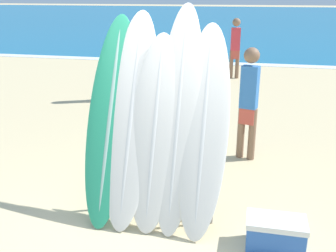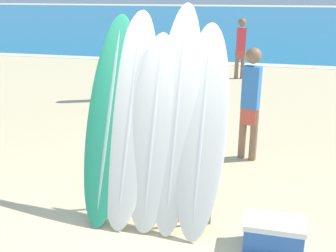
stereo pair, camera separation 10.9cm
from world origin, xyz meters
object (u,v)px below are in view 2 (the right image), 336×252
object	(u,v)px
surfboard_slot_2	(153,131)
person_far_right	(121,60)
person_mid_beach	(178,73)
surfboard_slot_4	(202,129)
cooler_box	(273,235)
surfboard_rack	(151,181)
surfboard_slot_0	(109,118)
person_near_water	(241,46)
surfboard_slot_3	(177,117)
surfboard_slot_1	(130,117)
person_far_left	(250,101)

from	to	relation	value
surfboard_slot_2	person_far_right	distance (m)	5.31
person_mid_beach	surfboard_slot_4	bearing A→B (deg)	127.05
surfboard_slot_4	cooler_box	bearing A→B (deg)	-27.19
surfboard_rack	person_far_right	size ratio (longest dim) A/B	0.80
surfboard_slot_0	surfboard_slot_2	size ratio (longest dim) A/B	1.09
person_near_water	person_far_right	bearing A→B (deg)	38.67
person_far_right	surfboard_slot_3	bearing A→B (deg)	4.34
surfboard_slot_0	person_near_water	world-z (taller)	surfboard_slot_0
surfboard_rack	surfboard_slot_1	xyz separation A→B (m)	(-0.28, 0.14, 0.71)
surfboard_slot_1	surfboard_slot_2	bearing A→B (deg)	-13.37
person_far_left	cooler_box	xyz separation A→B (m)	(0.38, -2.30, -0.78)
person_far_right	cooler_box	world-z (taller)	person_far_right
cooler_box	person_far_left	bearing A→B (deg)	99.39
cooler_box	surfboard_slot_0	bearing A→B (deg)	166.77
person_far_right	surfboard_rack	bearing A→B (deg)	1.15
surfboard_slot_4	person_far_right	distance (m)	5.52
surfboard_rack	person_near_water	bearing A→B (deg)	86.96
surfboard_slot_0	surfboard_slot_3	bearing A→B (deg)	1.15
surfboard_slot_1	person_far_right	world-z (taller)	surfboard_slot_1
surfboard_slot_3	person_far_right	bearing A→B (deg)	117.00
surfboard_rack	surfboard_slot_0	bearing A→B (deg)	166.28
person_far_left	cooler_box	distance (m)	2.46
surfboard_slot_4	person_far_left	distance (m)	1.93
surfboard_slot_0	person_far_left	bearing A→B (deg)	50.58
surfboard_slot_4	cooler_box	distance (m)	1.31
surfboard_rack	surfboard_slot_4	bearing A→B (deg)	10.61
surfboard_slot_4	person_far_right	size ratio (longest dim) A/B	1.25
surfboard_rack	surfboard_slot_0	size ratio (longest dim) A/B	0.62
surfboard_slot_2	person_far_left	distance (m)	2.15
surfboard_rack	surfboard_slot_1	world-z (taller)	surfboard_slot_1
surfboard_slot_1	surfboard_slot_2	size ratio (longest dim) A/B	1.11
surfboard_slot_1	surfboard_slot_2	world-z (taller)	surfboard_slot_1
cooler_box	surfboard_slot_3	bearing A→B (deg)	157.38
surfboard_slot_0	surfboard_slot_1	size ratio (longest dim) A/B	0.98
surfboard_slot_3	surfboard_slot_4	distance (m)	0.31
surfboard_slot_3	surfboard_slot_4	world-z (taller)	surfboard_slot_3
person_far_right	person_mid_beach	bearing A→B (deg)	35.84
person_mid_beach	person_far_right	bearing A→B (deg)	-10.60
surfboard_slot_4	cooler_box	world-z (taller)	surfboard_slot_4
person_far_right	person_far_left	bearing A→B (deg)	24.49
person_near_water	cooler_box	world-z (taller)	person_near_water
person_mid_beach	person_far_left	bearing A→B (deg)	149.43
surfboard_slot_0	person_mid_beach	distance (m)	3.80
person_far_right	cooler_box	distance (m)	6.36
surfboard_slot_4	surfboard_slot_1	bearing A→B (deg)	177.75
person_far_left	surfboard_slot_2	bearing A→B (deg)	79.15
surfboard_slot_1	person_far_left	xyz separation A→B (m)	(1.27, 1.84, -0.21)
person_near_water	surfboard_slot_2	bearing A→B (deg)	74.78
surfboard_slot_2	surfboard_slot_0	bearing A→B (deg)	173.48
surfboard_rack	surfboard_slot_1	size ratio (longest dim) A/B	0.61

